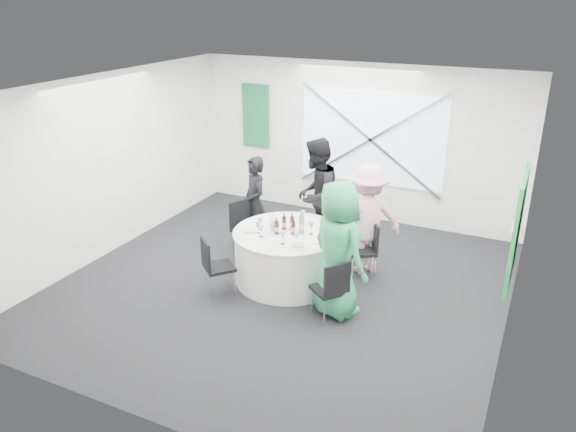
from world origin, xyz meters
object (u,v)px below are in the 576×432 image
at_px(chair_back_left, 244,224).
at_px(person_woman_pink, 367,219).
at_px(chair_back, 331,216).
at_px(person_woman_green, 338,249).
at_px(person_man_back, 316,196).
at_px(person_man_back_left, 255,203).
at_px(chair_back_right, 367,246).
at_px(chair_front_left, 214,263).
at_px(chair_front_right, 332,287).
at_px(clear_water_bottle, 273,225).
at_px(banquet_table, 288,256).
at_px(green_water_bottle, 302,225).

xyz_separation_m(chair_back_left, person_woman_pink, (1.91, 0.27, 0.32)).
height_order(chair_back, person_woman_green, person_woman_green).
bearing_deg(person_man_back, person_man_back_left, -73.91).
distance_m(chair_back_left, person_woman_green, 2.22).
height_order(chair_back_left, chair_back_right, chair_back_left).
bearing_deg(chair_back_right, person_man_back_left, -128.05).
bearing_deg(chair_back_left, person_man_back_left, 23.45).
xyz_separation_m(chair_back_right, chair_front_left, (-1.70, -1.43, 0.00)).
bearing_deg(chair_front_right, chair_back_left, -84.33).
relative_size(chair_front_right, person_man_back_left, 0.56).
bearing_deg(chair_back, chair_front_right, -58.68).
xyz_separation_m(person_man_back, person_woman_pink, (0.97, -0.40, -0.08)).
bearing_deg(chair_back, clear_water_bottle, -97.23).
xyz_separation_m(banquet_table, person_man_back_left, (-0.99, 0.83, 0.38)).
height_order(person_woman_green, clear_water_bottle, person_woman_green).
height_order(banquet_table, chair_back, chair_back).
bearing_deg(banquet_table, green_water_bottle, 10.73).
bearing_deg(chair_front_left, person_woman_green, -128.64).
distance_m(banquet_table, person_woman_pink, 1.26).
distance_m(chair_front_right, person_woman_green, 0.47).
xyz_separation_m(banquet_table, chair_front_left, (-0.72, -0.83, 0.11)).
relative_size(chair_back_left, clear_water_bottle, 3.08).
xyz_separation_m(person_woman_pink, person_woman_green, (0.03, -1.27, 0.07)).
height_order(chair_back_left, person_man_back_left, person_man_back_left).
bearing_deg(banquet_table, clear_water_bottle, -150.91).
height_order(person_man_back_left, clear_water_bottle, person_man_back_left).
height_order(chair_back_right, green_water_bottle, green_water_bottle).
relative_size(person_man_back, clear_water_bottle, 6.47).
relative_size(banquet_table, green_water_bottle, 4.83).
relative_size(chair_back_left, person_woman_pink, 0.52).
bearing_deg(person_woman_green, chair_back_left, 1.67).
distance_m(chair_front_left, person_man_back, 2.13).
height_order(person_woman_pink, clear_water_bottle, person_woman_pink).
relative_size(chair_front_right, clear_water_bottle, 2.98).
distance_m(green_water_bottle, clear_water_bottle, 0.41).
relative_size(person_woman_green, green_water_bottle, 5.59).
xyz_separation_m(chair_front_right, person_man_back_left, (-1.96, 1.58, 0.26)).
xyz_separation_m(chair_back_left, person_man_back, (0.94, 0.67, 0.41)).
xyz_separation_m(chair_back_right, person_woman_green, (-0.04, -1.13, 0.41)).
bearing_deg(person_man_back, chair_back_left, -57.68).
relative_size(chair_back, chair_front_right, 1.20).
height_order(banquet_table, person_woman_pink, person_woman_pink).
distance_m(chair_back, person_man_back_left, 1.25).
distance_m(person_woman_pink, clear_water_bottle, 1.39).
bearing_deg(clear_water_bottle, chair_front_right, -29.04).
bearing_deg(chair_back_right, person_man_back, -149.20).
xyz_separation_m(chair_back, clear_water_bottle, (-0.39, -1.29, 0.27)).
relative_size(person_man_back_left, person_woman_pink, 0.91).
bearing_deg(person_woman_pink, chair_front_left, 4.70).
height_order(banquet_table, person_man_back, person_man_back).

